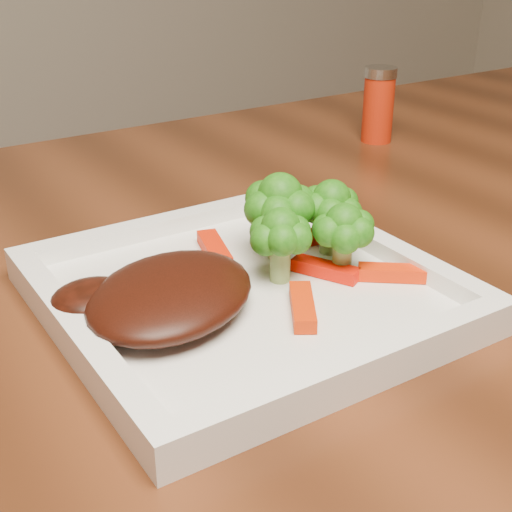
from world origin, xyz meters
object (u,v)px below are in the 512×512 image
plate (245,297)px  spice_shaker (378,105)px  dining_table (476,472)px  steak (171,294)px

plate → spice_shaker: spice_shaker is taller
dining_table → spice_shaker: (-0.01, 0.22, 0.42)m
dining_table → plate: plate is taller
steak → plate: bearing=1.8°
dining_table → spice_shaker: bearing=91.8°
dining_table → steak: 0.59m
steak → spice_shaker: spice_shaker is taller
dining_table → steak: steak is taller
plate → spice_shaker: 0.45m
plate → steak: (-0.06, -0.00, 0.02)m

